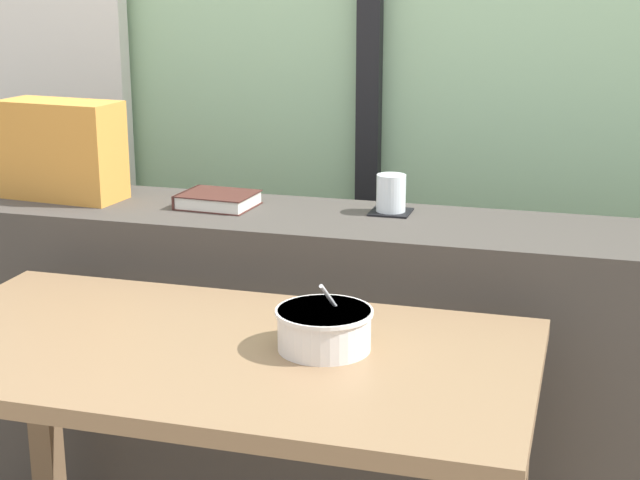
{
  "coord_description": "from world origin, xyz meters",
  "views": [
    {
      "loc": [
        0.68,
        -1.7,
        1.43
      ],
      "look_at": [
        0.05,
        0.49,
        0.79
      ],
      "focal_mm": 54.43,
      "sensor_mm": 36.0,
      "label": 1
    }
  ],
  "objects_px": {
    "coaster_square": "(391,212)",
    "closed_book": "(217,200)",
    "juice_glass": "(391,194)",
    "soup_bowl": "(324,330)",
    "throw_pillow": "(62,150)",
    "breakfast_table": "(214,398)"
  },
  "relations": [
    {
      "from": "coaster_square",
      "to": "closed_book",
      "type": "height_order",
      "value": "closed_book"
    },
    {
      "from": "breakfast_table",
      "to": "coaster_square",
      "type": "distance_m",
      "value": 0.76
    },
    {
      "from": "breakfast_table",
      "to": "juice_glass",
      "type": "height_order",
      "value": "juice_glass"
    },
    {
      "from": "closed_book",
      "to": "soup_bowl",
      "type": "distance_m",
      "value": 0.75
    },
    {
      "from": "throw_pillow",
      "to": "soup_bowl",
      "type": "distance_m",
      "value": 1.07
    },
    {
      "from": "juice_glass",
      "to": "throw_pillow",
      "type": "bearing_deg",
      "value": -175.07
    },
    {
      "from": "breakfast_table",
      "to": "throw_pillow",
      "type": "xyz_separation_m",
      "value": [
        -0.67,
        0.62,
        0.35
      ]
    },
    {
      "from": "breakfast_table",
      "to": "coaster_square",
      "type": "bearing_deg",
      "value": 73.68
    },
    {
      "from": "juice_glass",
      "to": "soup_bowl",
      "type": "relative_size",
      "value": 0.5
    },
    {
      "from": "coaster_square",
      "to": "closed_book",
      "type": "distance_m",
      "value": 0.45
    },
    {
      "from": "throw_pillow",
      "to": "soup_bowl",
      "type": "relative_size",
      "value": 1.7
    },
    {
      "from": "breakfast_table",
      "to": "closed_book",
      "type": "relative_size",
      "value": 6.28
    },
    {
      "from": "breakfast_table",
      "to": "soup_bowl",
      "type": "xyz_separation_m",
      "value": [
        0.21,
        0.04,
        0.15
      ]
    },
    {
      "from": "coaster_square",
      "to": "closed_book",
      "type": "bearing_deg",
      "value": -172.81
    },
    {
      "from": "juice_glass",
      "to": "soup_bowl",
      "type": "bearing_deg",
      "value": -89.16
    },
    {
      "from": "juice_glass",
      "to": "coaster_square",
      "type": "bearing_deg",
      "value": 90.0
    },
    {
      "from": "closed_book",
      "to": "throw_pillow",
      "type": "distance_m",
      "value": 0.44
    },
    {
      "from": "breakfast_table",
      "to": "closed_book",
      "type": "xyz_separation_m",
      "value": [
        -0.24,
        0.64,
        0.24
      ]
    },
    {
      "from": "breakfast_table",
      "to": "coaster_square",
      "type": "height_order",
      "value": "coaster_square"
    },
    {
      "from": "throw_pillow",
      "to": "coaster_square",
      "type": "bearing_deg",
      "value": 4.93
    },
    {
      "from": "closed_book",
      "to": "throw_pillow",
      "type": "height_order",
      "value": "throw_pillow"
    },
    {
      "from": "closed_book",
      "to": "soup_bowl",
      "type": "height_order",
      "value": "closed_book"
    }
  ]
}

